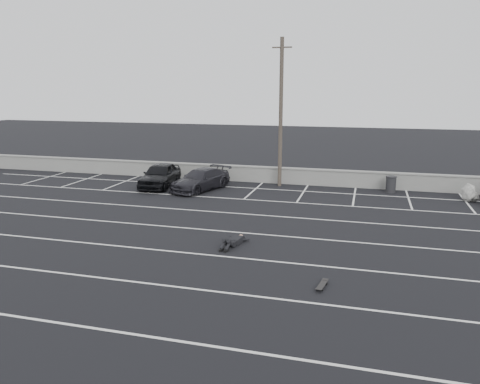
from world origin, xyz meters
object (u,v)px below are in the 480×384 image
(car_right, at_px, (201,180))
(utility_pole, at_px, (281,113))
(car_left, at_px, (160,175))
(skateboard, at_px, (322,285))
(trash_bin, at_px, (391,184))
(person, at_px, (236,238))

(car_right, height_order, utility_pole, utility_pole)
(car_left, distance_m, car_right, 2.85)
(utility_pole, relative_size, skateboard, 11.48)
(utility_pole, xyz_separation_m, trash_bin, (6.80, -0.15, -4.12))
(person, bearing_deg, car_left, 139.14)
(car_right, height_order, trash_bin, car_right)
(skateboard, bearing_deg, car_right, 133.76)
(trash_bin, bearing_deg, person, -119.19)
(trash_bin, height_order, skateboard, trash_bin)
(car_left, height_order, trash_bin, car_left)
(trash_bin, distance_m, skateboard, 15.09)
(car_left, distance_m, trash_bin, 14.24)
(car_left, relative_size, car_right, 0.99)
(person, height_order, skateboard, person)
(trash_bin, bearing_deg, car_left, -171.54)
(car_right, relative_size, utility_pole, 0.49)
(skateboard, bearing_deg, car_left, 141.06)
(car_right, bearing_deg, trash_bin, 30.54)
(car_right, relative_size, trash_bin, 4.50)
(utility_pole, relative_size, trash_bin, 9.23)
(car_left, xyz_separation_m, utility_pole, (7.28, 2.24, 3.87))
(skateboard, bearing_deg, utility_pole, 114.73)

